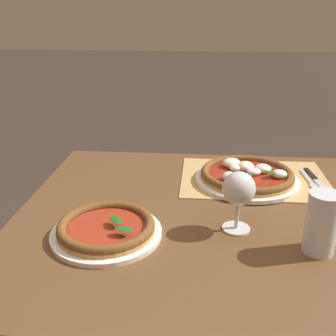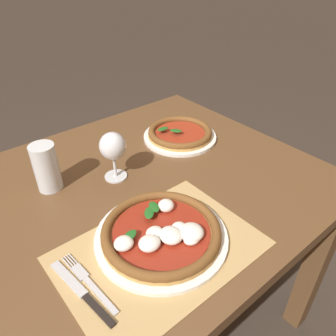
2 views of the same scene
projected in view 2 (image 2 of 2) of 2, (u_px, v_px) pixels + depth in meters
The scene contains 9 objects.
ground_plane at pixel (127, 336), 1.36m from camera, with size 24.00×24.00×0.00m, color #382D26.
dining_table at pixel (112, 224), 1.00m from camera, with size 1.32×0.92×0.74m.
paper_placemat at pixel (160, 250), 0.78m from camera, with size 0.47×0.33×0.00m, color tan.
pizza_near at pixel (162, 233), 0.80m from camera, with size 0.33×0.33×0.05m.
pizza_far at pixel (180, 134), 1.22m from camera, with size 0.27×0.27×0.04m.
wine_glass at pixel (113, 148), 0.97m from camera, with size 0.08×0.08×0.16m.
pint_glass at pixel (46, 168), 0.94m from camera, with size 0.07×0.07×0.15m.
fork at pixel (89, 282), 0.70m from camera, with size 0.03×0.20×0.00m.
knife at pixel (81, 292), 0.68m from camera, with size 0.04×0.22×0.01m.
Camera 2 is at (-0.33, -0.66, 1.35)m, focal length 35.00 mm.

